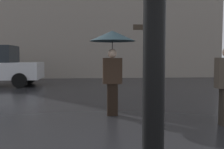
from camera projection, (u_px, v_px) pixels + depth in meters
name	position (u px, v px, depth m)	size (l,w,h in m)	color
pedestrian_with_umbrella	(112.00, 46.00, 5.89)	(1.08, 1.08, 1.99)	black
street_signpost	(148.00, 45.00, 8.58)	(1.08, 0.08, 2.93)	black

